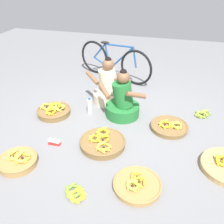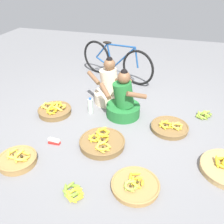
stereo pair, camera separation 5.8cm
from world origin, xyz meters
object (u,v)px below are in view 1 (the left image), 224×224
(banana_basket_mid_left, at_px, (169,126))
(banana_basket_back_center, at_px, (103,142))
(banana_basket_front_left, at_px, (137,185))
(vendor_woman_front, at_px, (123,102))
(vendor_woman_behind, at_px, (108,88))
(banana_basket_back_right, at_px, (54,111))
(banana_basket_mid_right, at_px, (18,161))
(packet_carton_stack, at_px, (54,142))
(bicycle_leaning, at_px, (114,61))
(water_bottle, at_px, (90,106))
(loose_bananas_near_bicycle, at_px, (203,114))
(loose_bananas_back_left, at_px, (76,193))

(banana_basket_mid_left, height_order, banana_basket_back_center, banana_basket_back_center)
(banana_basket_front_left, bearing_deg, vendor_woman_front, 109.21)
(vendor_woman_front, height_order, banana_basket_back_center, vendor_woman_front)
(vendor_woman_behind, distance_m, banana_basket_back_center, 1.20)
(banana_basket_front_left, height_order, banana_basket_back_right, banana_basket_back_right)
(banana_basket_back_center, bearing_deg, banana_basket_back_right, 150.63)
(vendor_woman_front, distance_m, banana_basket_mid_right, 1.69)
(banana_basket_back_center, relative_size, packet_carton_stack, 3.49)
(vendor_woman_behind, relative_size, banana_basket_mid_left, 1.49)
(banana_basket_front_left, distance_m, packet_carton_stack, 1.26)
(banana_basket_mid_left, distance_m, packet_carton_stack, 1.62)
(bicycle_leaning, xyz_separation_m, packet_carton_stack, (-0.22, -2.28, -0.33))
(vendor_woman_behind, distance_m, water_bottle, 0.49)
(vendor_woman_behind, bearing_deg, water_bottle, -113.46)
(vendor_woman_front, relative_size, banana_basket_back_center, 1.29)
(banana_basket_mid_right, xyz_separation_m, packet_carton_stack, (0.24, 0.46, -0.03))
(banana_basket_back_center, distance_m, loose_bananas_near_bicycle, 1.71)
(water_bottle, bearing_deg, vendor_woman_front, 6.97)
(banana_basket_mid_right, xyz_separation_m, water_bottle, (0.43, 1.32, 0.07))
(bicycle_leaning, distance_m, banana_basket_front_left, 2.90)
(packet_carton_stack, bearing_deg, banana_basket_back_right, 116.63)
(bicycle_leaning, bearing_deg, loose_bananas_near_bicycle, -31.24)
(banana_basket_front_left, height_order, banana_basket_mid_left, banana_basket_mid_left)
(banana_basket_mid_left, distance_m, loose_bananas_near_bicycle, 0.70)
(banana_basket_back_center, bearing_deg, water_bottle, 120.62)
(vendor_woman_front, height_order, vendor_woman_behind, vendor_woman_behind)
(bicycle_leaning, relative_size, banana_basket_mid_left, 3.01)
(banana_basket_mid_left, distance_m, loose_bananas_back_left, 1.67)
(banana_basket_mid_right, bearing_deg, water_bottle, 71.82)
(banana_basket_back_right, relative_size, banana_basket_back_center, 0.87)
(banana_basket_mid_right, relative_size, packet_carton_stack, 2.68)
(loose_bananas_back_left, xyz_separation_m, packet_carton_stack, (-0.59, 0.70, 0.00))
(banana_basket_mid_left, bearing_deg, loose_bananas_near_bicycle, 46.11)
(banana_basket_back_right, height_order, packet_carton_stack, banana_basket_back_right)
(bicycle_leaning, bearing_deg, banana_basket_front_left, -70.48)
(water_bottle, bearing_deg, vendor_woman_behind, 66.54)
(banana_basket_back_right, distance_m, loose_bananas_near_bicycle, 2.34)
(banana_basket_back_center, bearing_deg, banana_basket_mid_left, 36.49)
(vendor_woman_behind, height_order, loose_bananas_back_left, vendor_woman_behind)
(vendor_woman_front, relative_size, banana_basket_front_left, 1.47)
(banana_basket_front_left, xyz_separation_m, banana_basket_back_center, (-0.56, 0.57, 0.01))
(banana_basket_mid_left, bearing_deg, banana_basket_mid_right, -144.51)
(banana_basket_mid_left, xyz_separation_m, banana_basket_back_center, (-0.82, -0.60, 0.01))
(banana_basket_front_left, relative_size, packet_carton_stack, 3.05)
(packet_carton_stack, bearing_deg, vendor_woman_behind, 73.57)
(vendor_woman_front, distance_m, loose_bananas_back_left, 1.64)
(vendor_woman_behind, distance_m, banana_basket_mid_left, 1.21)
(loose_bananas_back_left, bearing_deg, packet_carton_stack, 130.01)
(banana_basket_front_left, relative_size, banana_basket_mid_right, 1.14)
(banana_basket_back_right, xyz_separation_m, loose_bananas_back_left, (0.93, -1.38, -0.03))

